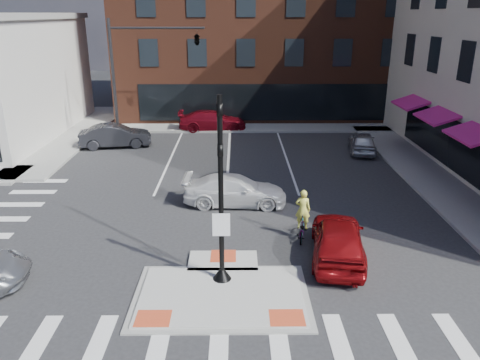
{
  "coord_description": "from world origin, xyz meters",
  "views": [
    {
      "loc": [
        0.47,
        -12.86,
        8.27
      ],
      "look_at": [
        0.62,
        4.68,
        2.0
      ],
      "focal_mm": 35.0,
      "sensor_mm": 36.0,
      "label": 1
    }
  ],
  "objects_px": {
    "bg_car_red": "(212,120)",
    "cyclist": "(302,223)",
    "red_sedan": "(338,239)",
    "bg_car_dark": "(115,136)",
    "white_pickup": "(235,190)",
    "bg_car_silver": "(362,142)"
  },
  "relations": [
    {
      "from": "white_pickup",
      "to": "bg_car_dark",
      "type": "bearing_deg",
      "value": 40.95
    },
    {
      "from": "cyclist",
      "to": "bg_car_dark",
      "type": "bearing_deg",
      "value": -41.26
    },
    {
      "from": "red_sedan",
      "to": "bg_car_dark",
      "type": "distance_m",
      "value": 18.78
    },
    {
      "from": "bg_car_dark",
      "to": "bg_car_silver",
      "type": "distance_m",
      "value": 15.84
    },
    {
      "from": "white_pickup",
      "to": "cyclist",
      "type": "bearing_deg",
      "value": -141.11
    },
    {
      "from": "bg_car_silver",
      "to": "cyclist",
      "type": "distance_m",
      "value": 13.1
    },
    {
      "from": "white_pickup",
      "to": "bg_car_red",
      "type": "height_order",
      "value": "bg_car_red"
    },
    {
      "from": "bg_car_dark",
      "to": "cyclist",
      "type": "height_order",
      "value": "cyclist"
    },
    {
      "from": "white_pickup",
      "to": "bg_car_silver",
      "type": "xyz_separation_m",
      "value": [
        7.96,
        8.43,
        -0.02
      ]
    },
    {
      "from": "red_sedan",
      "to": "cyclist",
      "type": "relative_size",
      "value": 2.22
    },
    {
      "from": "bg_car_dark",
      "to": "cyclist",
      "type": "xyz_separation_m",
      "value": [
        10.41,
        -13.33,
        -0.07
      ]
    },
    {
      "from": "red_sedan",
      "to": "bg_car_silver",
      "type": "distance_m",
      "value": 14.16
    },
    {
      "from": "red_sedan",
      "to": "bg_car_dark",
      "type": "xyz_separation_m",
      "value": [
        -11.47,
        14.87,
        -0.01
      ]
    },
    {
      "from": "red_sedan",
      "to": "white_pickup",
      "type": "distance_m",
      "value": 6.24
    },
    {
      "from": "white_pickup",
      "to": "cyclist",
      "type": "xyz_separation_m",
      "value": [
        2.59,
        -3.51,
        0.0
      ]
    },
    {
      "from": "bg_car_red",
      "to": "cyclist",
      "type": "bearing_deg",
      "value": -169.76
    },
    {
      "from": "bg_car_dark",
      "to": "bg_car_silver",
      "type": "height_order",
      "value": "bg_car_dark"
    },
    {
      "from": "bg_car_dark",
      "to": "bg_car_red",
      "type": "xyz_separation_m",
      "value": [
        6.09,
        4.68,
        -0.02
      ]
    },
    {
      "from": "white_pickup",
      "to": "bg_car_silver",
      "type": "relative_size",
      "value": 1.22
    },
    {
      "from": "bg_car_red",
      "to": "bg_car_silver",
      "type": "bearing_deg",
      "value": -125.29
    },
    {
      "from": "bg_car_dark",
      "to": "red_sedan",
      "type": "bearing_deg",
      "value": -153.16
    },
    {
      "from": "red_sedan",
      "to": "bg_car_silver",
      "type": "height_order",
      "value": "red_sedan"
    }
  ]
}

